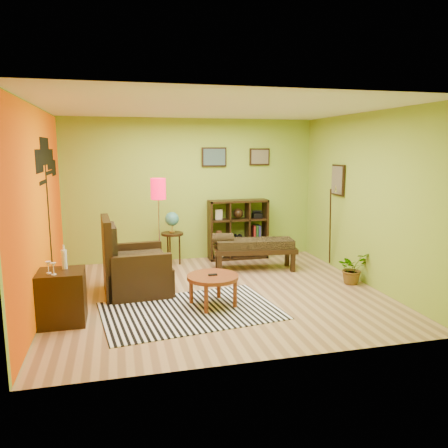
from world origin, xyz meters
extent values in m
plane|color=tan|center=(0.00, 0.00, 0.00)|extent=(5.00, 5.00, 0.00)
cube|color=#8EB336|center=(0.00, 2.25, 1.40)|extent=(5.00, 0.04, 2.80)
cube|color=#8EB336|center=(0.00, -2.25, 1.40)|extent=(5.00, 0.04, 2.80)
cube|color=#8EB336|center=(-2.50, 0.00, 1.40)|extent=(0.04, 4.50, 2.80)
cube|color=#8EB336|center=(2.50, 0.00, 1.40)|extent=(0.04, 4.50, 2.80)
cube|color=white|center=(0.00, 0.00, 2.80)|extent=(5.00, 4.50, 0.04)
cube|color=#E45F00|center=(-2.48, 0.00, 1.40)|extent=(0.01, 4.45, 2.75)
cube|color=black|center=(-2.46, 0.55, 1.05)|extent=(0.01, 0.14, 2.10)
cube|color=black|center=(-2.46, 0.05, 2.05)|extent=(0.01, 0.65, 0.32)
cube|color=black|center=(-2.46, 0.60, 2.18)|extent=(0.01, 0.85, 0.40)
cube|color=black|center=(-2.46, 1.10, 2.05)|extent=(0.01, 0.70, 0.32)
cube|color=black|center=(-2.46, 1.45, 1.90)|extent=(0.01, 0.50, 0.26)
cube|color=black|center=(0.45, 2.22, 2.05)|extent=(0.50, 0.03, 0.38)
cube|color=#496A65|center=(0.45, 2.19, 2.05)|extent=(0.44, 0.01, 0.32)
cube|color=black|center=(1.40, 2.22, 2.05)|extent=(0.42, 0.03, 0.34)
cube|color=#7E7655|center=(1.40, 2.19, 2.05)|extent=(0.36, 0.01, 0.28)
cube|color=black|center=(2.47, 0.90, 1.65)|extent=(0.03, 0.44, 0.56)
cube|color=#7E7655|center=(2.44, 0.90, 1.65)|extent=(0.01, 0.38, 0.50)
cylinder|color=black|center=(2.35, 0.90, 0.78)|extent=(0.23, 0.34, 1.46)
cone|color=silver|center=(2.35, 0.75, 1.52)|extent=(0.08, 0.09, 0.16)
cube|color=white|center=(-0.53, -0.65, 0.01)|extent=(2.56, 1.85, 0.01)
cylinder|color=brown|center=(-0.19, -0.52, 0.42)|extent=(0.73, 0.73, 0.05)
cylinder|color=brown|center=(-0.03, -0.23, 0.20)|extent=(0.06, 0.06, 0.40)
cylinder|color=brown|center=(-0.47, -0.36, 0.20)|extent=(0.06, 0.06, 0.40)
cylinder|color=brown|center=(0.10, -0.67, 0.20)|extent=(0.06, 0.06, 0.40)
cylinder|color=brown|center=(-0.34, -0.80, 0.20)|extent=(0.06, 0.06, 0.40)
cube|color=black|center=(-0.19, -0.52, 0.46)|extent=(0.13, 0.05, 0.02)
cube|color=black|center=(-1.18, 0.35, 0.22)|extent=(1.02, 1.00, 0.44)
cube|color=black|center=(-1.64, 0.32, 0.60)|extent=(0.17, 0.94, 1.20)
cube|color=black|center=(-1.15, -0.09, 0.35)|extent=(0.88, 0.17, 0.70)
cube|color=black|center=(-1.21, 0.80, 0.35)|extent=(0.88, 0.17, 0.70)
cube|color=tan|center=(-1.15, 0.35, 0.51)|extent=(0.81, 0.79, 0.15)
cube|color=tan|center=(-1.55, 0.33, 0.82)|extent=(0.15, 0.70, 0.55)
cube|color=black|center=(-2.20, -0.66, 0.35)|extent=(0.58, 0.53, 0.69)
cylinder|color=white|center=(-2.15, -0.56, 0.82)|extent=(0.07, 0.07, 0.25)
cylinder|color=white|center=(-2.15, -0.56, 0.97)|extent=(0.02, 0.02, 0.07)
cylinder|color=white|center=(-2.32, -0.74, 0.70)|extent=(0.06, 0.06, 0.01)
cylinder|color=white|center=(-2.32, -0.74, 0.75)|extent=(0.01, 0.01, 0.09)
cone|color=white|center=(-2.32, -0.74, 0.82)|extent=(0.07, 0.07, 0.06)
cylinder|color=white|center=(-2.25, -0.82, 0.70)|extent=(0.06, 0.06, 0.01)
cylinder|color=white|center=(-2.25, -0.82, 0.75)|extent=(0.01, 0.01, 0.09)
cone|color=white|center=(-2.25, -0.82, 0.82)|extent=(0.07, 0.07, 0.06)
cylinder|color=silver|center=(-0.78, 1.00, 0.02)|extent=(0.26, 0.26, 0.03)
cylinder|color=silver|center=(-0.78, 1.00, 0.80)|extent=(0.02, 0.02, 1.60)
cylinder|color=#F3092F|center=(-0.78, 1.00, 1.55)|extent=(0.25, 0.25, 0.35)
cylinder|color=black|center=(-0.46, 1.82, 0.61)|extent=(0.42, 0.42, 0.04)
cylinder|color=black|center=(-0.33, 1.83, 0.30)|extent=(0.03, 0.03, 0.59)
cylinder|color=black|center=(-0.54, 1.94, 0.30)|extent=(0.03, 0.03, 0.59)
cylinder|color=black|center=(-0.52, 1.70, 0.30)|extent=(0.03, 0.03, 0.59)
cylinder|color=gold|center=(-0.46, 1.82, 0.66)|extent=(0.11, 0.11, 0.02)
cylinder|color=gold|center=(-0.46, 1.82, 0.72)|extent=(0.02, 0.02, 0.11)
sphere|color=#267BB7|center=(-0.46, 1.82, 0.90)|extent=(0.26, 0.26, 0.26)
cube|color=black|center=(0.32, 2.03, 0.60)|extent=(0.04, 0.35, 1.20)
cube|color=black|center=(1.48, 2.03, 0.60)|extent=(0.04, 0.35, 1.20)
cube|color=black|center=(0.90, 2.03, 0.02)|extent=(1.20, 0.35, 0.04)
cube|color=black|center=(0.90, 2.03, 1.18)|extent=(1.20, 0.35, 0.04)
cube|color=black|center=(0.70, 2.03, 0.60)|extent=(0.03, 0.33, 1.12)
cube|color=black|center=(1.10, 2.03, 0.60)|extent=(0.03, 0.33, 1.12)
cube|color=black|center=(0.90, 2.03, 0.40)|extent=(1.12, 0.33, 0.03)
cube|color=black|center=(0.90, 2.03, 0.80)|extent=(1.12, 0.33, 0.03)
cylinder|color=beige|center=(0.50, 2.03, 0.09)|extent=(0.20, 0.20, 0.07)
sphere|color=black|center=(0.90, 2.03, 0.93)|extent=(0.20, 0.20, 0.20)
cube|color=black|center=(1.30, 2.03, 0.87)|extent=(0.18, 0.15, 0.10)
cylinder|color=black|center=(0.86, 2.03, 0.47)|extent=(0.06, 0.12, 0.06)
cylinder|color=black|center=(0.94, 2.03, 0.47)|extent=(0.06, 0.12, 0.06)
ellipsoid|color=#384C26|center=(1.30, 2.03, 0.10)|extent=(0.18, 0.18, 0.09)
cylinder|color=brown|center=(0.50, 2.03, 0.50)|extent=(0.12, 0.12, 0.18)
cube|color=beige|center=(0.50, 2.03, 0.92)|extent=(0.14, 0.03, 0.20)
cube|color=maroon|center=(1.23, 2.03, 0.54)|extent=(0.04, 0.18, 0.26)
cube|color=#1E4C1E|center=(1.28, 2.03, 0.54)|extent=(0.04, 0.18, 0.26)
cube|color=navy|center=(1.34, 2.03, 0.54)|extent=(0.04, 0.18, 0.26)
cube|color=black|center=(0.97, 1.14, 0.38)|extent=(1.57, 0.74, 0.09)
cube|color=tan|center=(0.97, 1.14, 0.50)|extent=(1.45, 0.66, 0.15)
cylinder|color=tan|center=(0.38, 1.22, 0.60)|extent=(0.40, 0.24, 0.19)
cube|color=black|center=(1.66, 1.26, 0.17)|extent=(0.09, 0.09, 0.33)
cube|color=black|center=(0.33, 1.44, 0.17)|extent=(0.09, 0.09, 0.33)
cube|color=black|center=(1.60, 0.83, 0.17)|extent=(0.09, 0.09, 0.33)
cube|color=black|center=(0.28, 1.02, 0.17)|extent=(0.09, 0.09, 0.33)
imported|color=#26661E|center=(2.28, -0.05, 0.20)|extent=(0.59, 0.63, 0.41)
camera|label=1|loc=(-1.46, -6.33, 2.22)|focal=35.00mm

